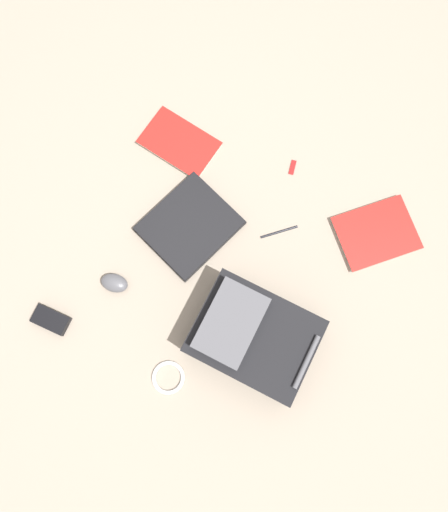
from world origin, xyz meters
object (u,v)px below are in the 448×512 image
Objects in this scene: backpack at (252,336)px; laptop at (190,226)px; cable_coil at (168,378)px; usb_stick at (293,167)px; book_red at (376,233)px; pen_black at (279,232)px; power_brick at (51,320)px; computer_mouse at (114,283)px; book_manual at (179,143)px.

backpack reaches higher than laptop.
cable_coil reaches higher than usb_stick.
book_red is at bearing 75.90° from usb_stick.
backpack is 0.45m from laptop.
laptop is 0.44m from usb_stick.
book_red is 2.45× the size of pen_black.
cable_coil reaches higher than pen_black.
book_red is 0.39m from usb_stick.
cable_coil is (0.50, 0.18, -0.01)m from laptop.
laptop is 0.32m from pen_black.
power_brick reaches higher than cable_coil.
book_red is at bearing 115.86° from pen_black.
book_red reaches higher than usb_stick.
computer_mouse is 0.69× the size of pen_black.
power_brick is at bearing -41.07° from pen_black.
power_brick is (0.21, -0.13, -0.01)m from computer_mouse.
backpack reaches higher than cable_coil.
book_manual is (0.02, -0.79, 0.00)m from book_red.
book_manual reaches higher than cable_coil.
usb_stick is at bearing 148.39° from laptop.
backpack is 0.32m from cable_coil.
book_manual is at bearing -105.64° from pen_black.
cable_coil is 0.80× the size of pen_black.
pen_black is 2.46× the size of usb_stick.
backpack is 3.47× the size of cable_coil.
backpack is at bearing 12.51° from usb_stick.
cable_coil is at bearing 20.23° from laptop.
power_brick reaches higher than book_red.
laptop is at bearing 34.91° from book_manual.
pen_black is (-0.65, 0.56, -0.01)m from power_brick.
cable_coil is 0.88m from usb_stick.
backpack reaches higher than usb_stick.
book_red is at bearing 114.90° from laptop.
usb_stick is at bearing -165.44° from pen_black.
backpack is 1.02× the size of laptop.
backpack is at bearing -23.99° from book_red.
book_manual reaches higher than usb_stick.
book_red is 1.18× the size of book_manual.
pen_black is at bearing 138.93° from power_brick.
pen_black is at bearing 170.01° from cable_coil.
book_red is 0.79m from book_manual.
computer_mouse is (0.59, -0.74, 0.01)m from book_red.
computer_mouse is at bearing 147.96° from power_brick.
laptop is (-0.25, -0.37, -0.06)m from backpack.
power_brick is at bearing -67.47° from backpack.
computer_mouse is at bearing -28.33° from usb_stick.
power_brick is (0.26, -0.64, -0.07)m from backpack.
pen_black is (-0.43, 0.43, -0.02)m from computer_mouse.
cable_coil is at bearing -3.09° from usb_stick.
cable_coil is at bearing 48.07° from computer_mouse.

